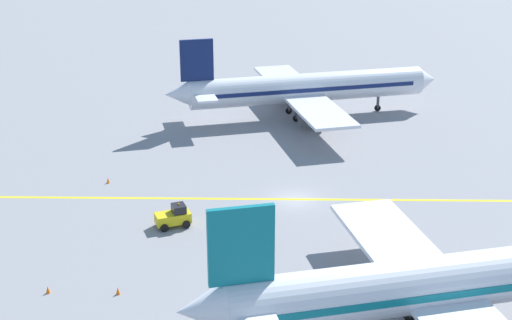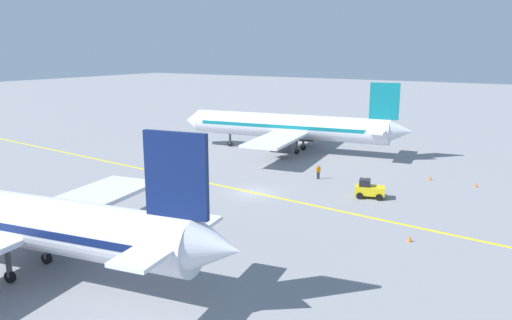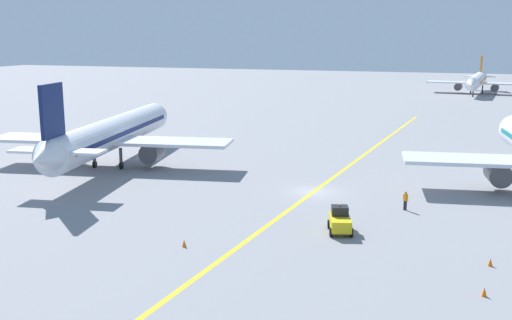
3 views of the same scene
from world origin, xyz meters
The scene contains 9 objects.
ground_plane centered at (0.00, 0.00, 0.00)m, with size 400.00×400.00×0.00m, color gray.
apron_yellow_centreline centered at (0.00, 0.00, 0.00)m, with size 0.40×120.00×0.01m, color yellow.
airplane_at_gate centered at (-25.03, 4.19, 3.71)m, with size 28.48×35.44×10.60m.
airplane_adjacent_stand centered at (21.70, 7.10, 3.71)m, with size 28.47×35.47×10.60m.
baggage_tug_white centered at (4.76, -11.19, 0.90)m, with size 2.43×3.30×2.11m.
ground_crew_worker centered at (8.99, -3.46, 0.91)m, with size 0.44×0.44×1.68m.
traffic_cone_near_nose centered at (-5.19, -18.09, 0.28)m, with size 0.32×0.32×0.55m, color orange.
traffic_cone_mid_apron centered at (15.52, -14.88, 0.28)m, with size 0.32×0.32×0.55m, color orange.
traffic_cone_by_wingtip centered at (15.00, -19.99, 0.28)m, with size 0.32×0.32×0.55m, color orange.
Camera 1 is at (60.73, -8.05, 28.03)m, focal length 50.00 mm.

